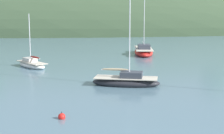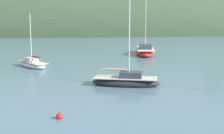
{
  "view_description": "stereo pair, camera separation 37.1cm",
  "coord_description": "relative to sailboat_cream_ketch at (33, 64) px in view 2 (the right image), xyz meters",
  "views": [
    {
      "loc": [
        -3.2,
        -11.28,
        6.57
      ],
      "look_at": [
        0.0,
        20.0,
        1.2
      ],
      "focal_mm": 56.4,
      "sensor_mm": 36.0,
      "label": 1
    },
    {
      "loc": [
        -2.83,
        -11.32,
        6.57
      ],
      "look_at": [
        0.0,
        20.0,
        1.2
      ],
      "focal_mm": 56.4,
      "sensor_mm": 36.0,
      "label": 2
    }
  ],
  "objects": [
    {
      "name": "sailboat_orange_cutter",
      "position": [
        14.34,
        9.1,
        0.12
      ],
      "size": [
        3.4,
        7.63,
        10.23
      ],
      "color": "red",
      "rests_on": "ground"
    },
    {
      "name": "sailboat_cream_ketch",
      "position": [
        0.0,
        0.0,
        0.0
      ],
      "size": [
        4.11,
        4.8,
        6.03
      ],
      "color": "white",
      "rests_on": "ground"
    },
    {
      "name": "far_shoreline_hill",
      "position": [
        8.19,
        55.25,
        -0.19
      ],
      "size": [
        150.0,
        36.0,
        31.92
      ],
      "color": "#384C33",
      "rests_on": "ground"
    },
    {
      "name": "sailboat_teal_outer",
      "position": [
        9.13,
        -10.21,
        0.05
      ],
      "size": [
        6.07,
        3.35,
        8.63
      ],
      "color": "#232328",
      "rests_on": "ground"
    },
    {
      "name": "mooring_buoy_inner",
      "position": [
        4.02,
        -18.77,
        -0.2
      ],
      "size": [
        0.44,
        0.44,
        0.54
      ],
      "color": "red",
      "rests_on": "ground"
    }
  ]
}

